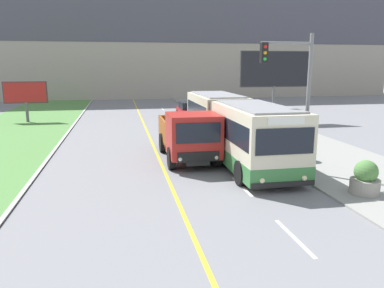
% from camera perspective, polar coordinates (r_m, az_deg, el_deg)
% --- Properties ---
extents(apartment_block_background, '(80.00, 8.04, 22.47)m').
position_cam_1_polar(apartment_block_background, '(58.20, -9.49, 18.15)').
color(apartment_block_background, '#A89E8E').
rests_on(apartment_block_background, ground_plane).
extents(city_bus, '(2.71, 12.97, 3.01)m').
position_cam_1_polar(city_bus, '(19.93, 6.24, 2.66)').
color(city_bus, beige).
rests_on(city_bus, ground_plane).
extents(dump_truck, '(2.44, 6.25, 2.52)m').
position_cam_1_polar(dump_truck, '(18.24, -0.30, 1.05)').
color(dump_truck, black).
rests_on(dump_truck, ground_plane).
extents(car_distant, '(1.80, 4.30, 1.45)m').
position_cam_1_polar(car_distant, '(34.56, -0.49, 5.19)').
color(car_distant, maroon).
rests_on(car_distant, ground_plane).
extents(traffic_light_mast, '(2.28, 0.32, 6.00)m').
position_cam_1_polar(traffic_light_mast, '(16.38, 15.39, 8.36)').
color(traffic_light_mast, slate).
rests_on(traffic_light_mast, ground_plane).
extents(billboard_large, '(5.91, 0.24, 5.86)m').
position_cam_1_polar(billboard_large, '(31.81, 12.50, 10.85)').
color(billboard_large, '#59595B').
rests_on(billboard_large, ground_plane).
extents(billboard_small, '(3.48, 0.24, 3.42)m').
position_cam_1_polar(billboard_small, '(34.34, -24.04, 7.02)').
color(billboard_small, '#59595B').
rests_on(billboard_small, ground_plane).
extents(planter_round_near, '(1.06, 1.06, 1.26)m').
position_cam_1_polar(planter_round_near, '(15.08, 24.90, -4.88)').
color(planter_round_near, gray).
rests_on(planter_round_near, sidewalk_right).
extents(planter_round_second, '(1.09, 1.09, 1.26)m').
position_cam_1_polar(planter_round_second, '(19.31, 15.93, -0.75)').
color(planter_round_second, gray).
rests_on(planter_round_second, sidewalk_right).
extents(planter_round_third, '(1.05, 1.05, 1.22)m').
position_cam_1_polar(planter_round_third, '(23.87, 10.07, 1.83)').
color(planter_round_third, gray).
rests_on(planter_round_third, sidewalk_right).
extents(planter_round_far, '(1.06, 1.06, 1.24)m').
position_cam_1_polar(planter_round_far, '(28.74, 6.90, 3.62)').
color(planter_round_far, gray).
rests_on(planter_round_far, sidewalk_right).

